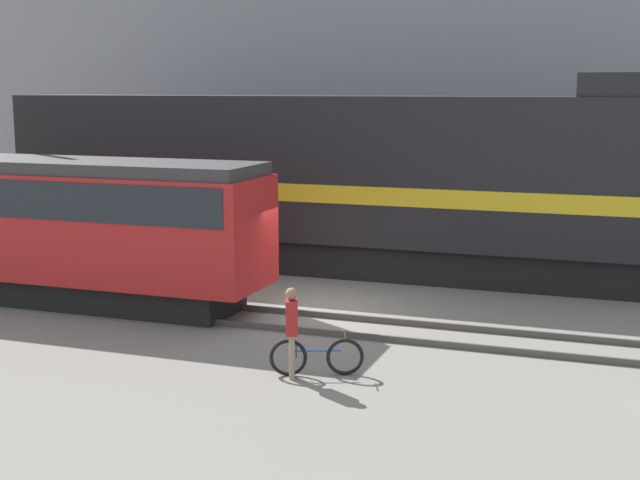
{
  "coord_description": "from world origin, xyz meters",
  "views": [
    {
      "loc": [
        7.3,
        -19.89,
        5.35
      ],
      "look_at": [
        0.29,
        -0.51,
        1.8
      ],
      "focal_mm": 50.0,
      "sensor_mm": 36.0,
      "label": 1
    }
  ],
  "objects": [
    {
      "name": "ground_plane",
      "position": [
        0.0,
        0.0,
        0.0
      ],
      "size": [
        120.0,
        120.0,
        0.0
      ],
      "primitive_type": "plane",
      "color": "slate"
    },
    {
      "name": "track_near",
      "position": [
        0.0,
        -1.51,
        0.07
      ],
      "size": [
        60.0,
        1.51,
        0.14
      ],
      "color": "#47423D",
      "rests_on": "ground"
    },
    {
      "name": "track_far",
      "position": [
        0.0,
        4.61,
        0.07
      ],
      "size": [
        60.0,
        1.51,
        0.14
      ],
      "color": "#47423D",
      "rests_on": "ground"
    },
    {
      "name": "building_backdrop",
      "position": [
        0.0,
        13.74,
        5.26
      ],
      "size": [
        41.93,
        6.0,
        10.51
      ],
      "color": "gray",
      "rests_on": "ground"
    },
    {
      "name": "freight_locomotive",
      "position": [
        -1.11,
        4.61,
        2.67
      ],
      "size": [
        19.85,
        3.04,
        5.7
      ],
      "color": "black",
      "rests_on": "ground"
    },
    {
      "name": "streetcar",
      "position": [
        -7.13,
        -1.51,
        2.06
      ],
      "size": [
        12.52,
        2.54,
        3.6
      ],
      "color": "black",
      "rests_on": "ground"
    },
    {
      "name": "bicycle",
      "position": [
        1.78,
        -4.82,
        0.36
      ],
      "size": [
        1.67,
        0.78,
        0.77
      ],
      "color": "black",
      "rests_on": "ground"
    },
    {
      "name": "person",
      "position": [
        1.4,
        -5.13,
        1.05
      ],
      "size": [
        0.34,
        0.42,
        1.73
      ],
      "color": "#8C7A5B",
      "rests_on": "ground"
    }
  ]
}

